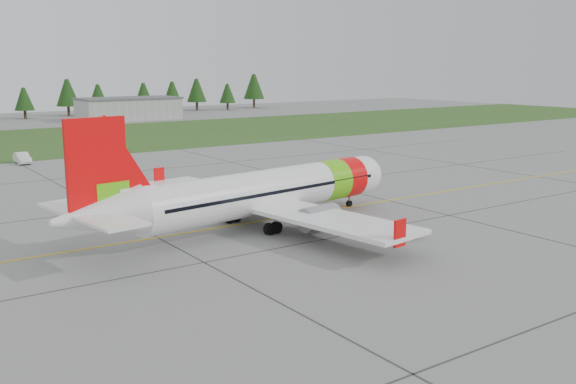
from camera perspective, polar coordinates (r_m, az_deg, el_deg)
ground at (r=53.40m, az=6.99°, el=-3.49°), size 320.00×320.00×0.00m
aircraft at (r=54.15m, az=-2.43°, el=-0.06°), size 33.07×30.76×10.04m
follow_me_car at (r=51.19m, az=9.53°, el=-2.07°), size 1.74×1.86×3.69m
service_van at (r=96.67m, az=-22.63°, el=3.73°), size 1.65×1.56×4.70m
grass_strip at (r=126.02m, az=-18.66°, el=4.48°), size 320.00×50.00×0.03m
taxi_guideline at (r=59.42m, az=1.87°, el=-1.89°), size 120.00×0.25×0.02m
hangar_east at (r=167.75m, az=-13.96°, el=7.15°), size 24.00×12.00×5.20m
treeline at (r=180.00m, az=-23.83°, el=7.55°), size 160.00×8.00×10.00m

